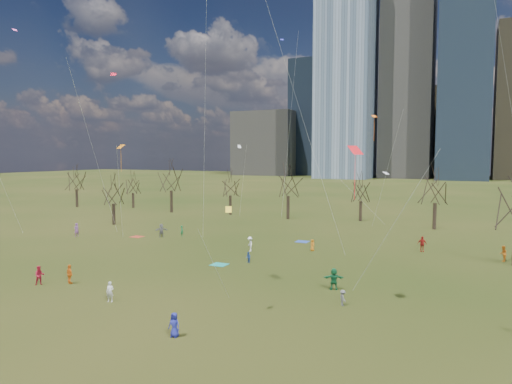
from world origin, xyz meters
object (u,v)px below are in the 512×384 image
at_px(blanket_navy, 302,242).
at_px(person_1, 110,292).
at_px(person_0, 174,325).
at_px(person_2, 40,275).
at_px(blanket_crimson, 137,237).
at_px(person_4, 70,274).
at_px(blanket_teal, 219,265).

distance_m(blanket_navy, person_1, 29.62).
relative_size(person_0, person_2, 0.91).
bearing_deg(person_2, person_1, -58.42).
bearing_deg(blanket_crimson, person_1, -54.17).
relative_size(blanket_navy, person_4, 0.95).
relative_size(blanket_teal, person_4, 0.95).
height_order(blanket_navy, person_1, person_1).
distance_m(blanket_crimson, person_0, 36.28).
relative_size(blanket_teal, person_0, 1.06).
relative_size(person_0, person_4, 0.90).
relative_size(blanket_teal, blanket_navy, 1.00).
height_order(person_1, person_4, person_4).
xyz_separation_m(person_1, person_2, (-8.70, 0.91, 0.05)).
bearing_deg(person_1, blanket_navy, 60.31).
distance_m(blanket_navy, person_2, 31.45).
xyz_separation_m(blanket_navy, person_2, (-13.79, -28.26, 0.81)).
xyz_separation_m(person_0, person_1, (-8.36, 3.49, 0.02)).
relative_size(person_1, person_4, 0.92).
height_order(blanket_navy, blanket_crimson, same).
relative_size(blanket_crimson, person_4, 0.95).
relative_size(person_2, person_4, 0.99).
height_order(blanket_teal, person_4, person_4).
bearing_deg(blanket_crimson, person_4, -64.41).
xyz_separation_m(blanket_navy, person_0, (3.27, -32.65, 0.74)).
height_order(blanket_teal, blanket_crimson, same).
bearing_deg(blanket_teal, person_1, -96.67).
xyz_separation_m(blanket_teal, blanket_navy, (3.47, 15.39, 0.00)).
distance_m(blanket_crimson, person_4, 22.88).
bearing_deg(blanket_crimson, blanket_teal, -26.68).
relative_size(blanket_navy, person_2, 0.97).
bearing_deg(person_1, blanket_teal, 63.53).
xyz_separation_m(blanket_navy, blanket_crimson, (-21.62, -6.27, 0.00)).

